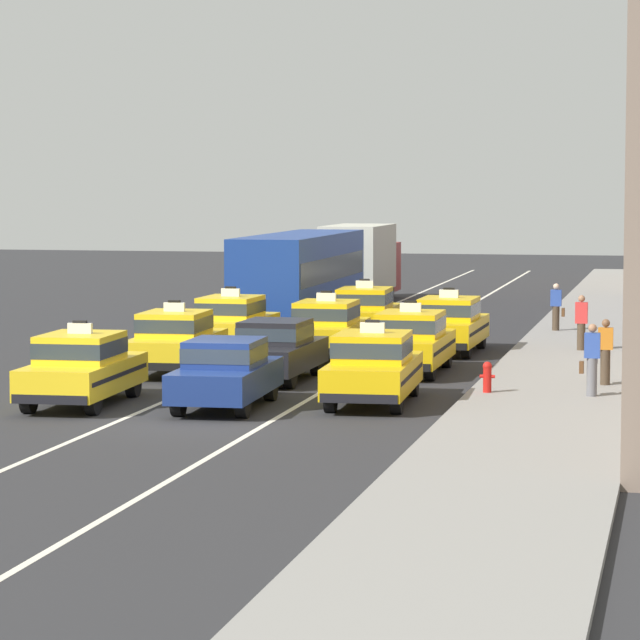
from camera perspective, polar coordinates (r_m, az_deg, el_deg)
ground_plane at (r=35.11m, az=-4.44°, el=-3.56°), size 160.00×160.00×0.00m
lane_stripe_left_center at (r=54.74m, az=0.09°, el=-0.50°), size 0.14×80.00×0.01m
lane_stripe_center_right at (r=54.14m, az=3.39°, el=-0.57°), size 0.14×80.00×0.01m
sidewalk_curb at (r=48.56m, az=8.98°, el=-1.16°), size 4.00×90.00×0.15m
taxi_left_nearest at (r=37.88m, az=-8.27°, el=-1.63°), size 1.99×4.63×1.96m
taxi_left_second at (r=43.88m, az=-5.04°, el=-0.71°), size 2.00×4.63×1.96m
taxi_left_third at (r=49.40m, az=-3.09°, el=-0.07°), size 1.90×4.59×1.96m
bus_left_fourth at (r=58.53m, az=-0.70°, el=1.63°), size 2.59×11.22×3.22m
box_truck_left_fifth at (r=69.00m, az=1.45°, el=2.09°), size 2.33×6.97×3.27m
sedan_center_nearest at (r=37.02m, az=-3.30°, el=-1.79°), size 1.91×4.36×1.58m
sedan_center_second at (r=41.95m, az=-1.54°, el=-0.99°), size 1.82×4.32×1.58m
taxi_center_third at (r=47.43m, az=0.24°, el=-0.27°), size 1.90×4.59×1.96m
taxi_center_fourth at (r=53.16m, az=1.57°, el=0.28°), size 2.00×4.63×1.96m
taxi_right_nearest at (r=37.66m, az=1.85°, el=-1.62°), size 2.01×4.63×1.96m
taxi_right_second at (r=43.67m, az=3.18°, el=-0.73°), size 1.84×4.57×1.96m
taxi_right_third at (r=48.94m, az=4.51°, el=-0.13°), size 1.88×4.58×1.96m
pedestrian_near_crosswalk at (r=48.80m, az=9.07°, el=-0.08°), size 0.36×0.24×1.62m
pedestrian_mid_block at (r=38.45m, az=9.41°, el=-1.38°), size 0.47×0.24×1.68m
pedestrian_by_storefront at (r=55.06m, az=8.21°, el=0.45°), size 0.47×0.24×1.57m
pedestrian_trailing at (r=40.64m, az=9.87°, el=-1.10°), size 0.47×0.24×1.62m
fire_hydrant at (r=38.85m, az=5.83°, el=-1.94°), size 0.36×0.22×0.73m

